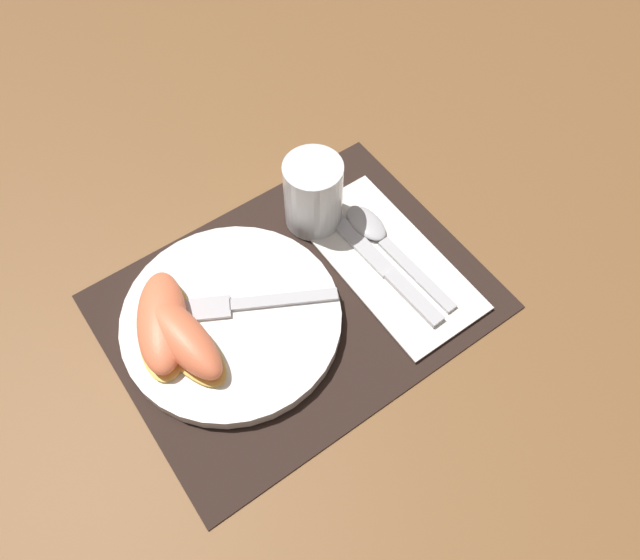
% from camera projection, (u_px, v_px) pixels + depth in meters
% --- Properties ---
extents(ground_plane, '(3.00, 3.00, 0.00)m').
position_uv_depth(ground_plane, '(297.00, 302.00, 0.70)').
color(ground_plane, brown).
extents(placemat, '(0.41, 0.31, 0.00)m').
position_uv_depth(placemat, '(297.00, 301.00, 0.70)').
color(placemat, black).
rests_on(placemat, ground_plane).
extents(plate, '(0.24, 0.24, 0.02)m').
position_uv_depth(plate, '(232.00, 320.00, 0.67)').
color(plate, white).
rests_on(plate, placemat).
extents(juice_glass, '(0.07, 0.07, 0.09)m').
position_uv_depth(juice_glass, '(313.00, 197.00, 0.72)').
color(juice_glass, silver).
rests_on(juice_glass, placemat).
extents(napkin, '(0.11, 0.23, 0.00)m').
position_uv_depth(napkin, '(388.00, 261.00, 0.72)').
color(napkin, white).
rests_on(napkin, placemat).
extents(knife, '(0.03, 0.21, 0.01)m').
position_uv_depth(knife, '(381.00, 264.00, 0.71)').
color(knife, '#BCBCC1').
rests_on(knife, napkin).
extents(spoon, '(0.04, 0.18, 0.01)m').
position_uv_depth(spoon, '(379.00, 236.00, 0.73)').
color(spoon, '#BCBCC1').
rests_on(spoon, napkin).
extents(fork, '(0.18, 0.11, 0.00)m').
position_uv_depth(fork, '(238.00, 306.00, 0.67)').
color(fork, '#BCBCC1').
rests_on(fork, plate).
extents(citrus_wedge_0, '(0.11, 0.14, 0.03)m').
position_uv_depth(citrus_wedge_0, '(163.00, 323.00, 0.65)').
color(citrus_wedge_0, '#F7C656').
rests_on(citrus_wedge_0, plate).
extents(citrus_wedge_1, '(0.06, 0.14, 0.04)m').
position_uv_depth(citrus_wedge_1, '(181.00, 337.00, 0.64)').
color(citrus_wedge_1, '#F7C656').
rests_on(citrus_wedge_1, plate).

